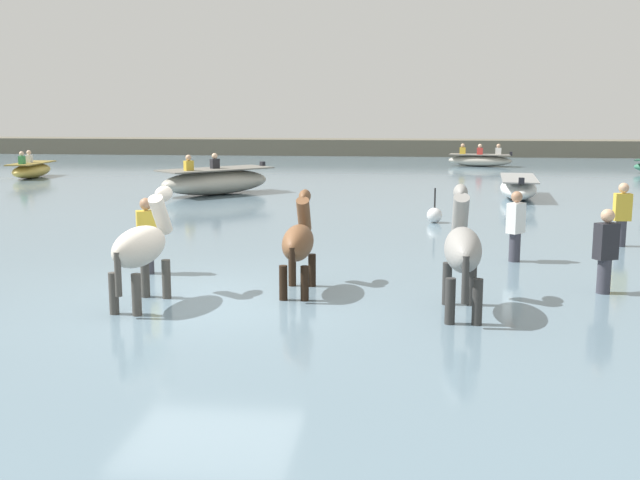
# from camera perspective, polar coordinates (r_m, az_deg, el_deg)

# --- Properties ---
(ground_plane) EXTENTS (120.00, 120.00, 0.00)m
(ground_plane) POSITION_cam_1_polar(r_m,az_deg,el_deg) (11.27, -8.24, -6.28)
(ground_plane) COLOR #666051
(water_surface) EXTENTS (90.00, 90.00, 0.37)m
(water_surface) POSITION_cam_1_polar(r_m,az_deg,el_deg) (20.86, -1.38, 1.78)
(water_surface) COLOR slate
(water_surface) RESTS_ON ground
(horse_lead_grey) EXTENTS (0.50, 1.85, 2.02)m
(horse_lead_grey) POSITION_cam_1_polar(r_m,az_deg,el_deg) (10.45, 10.45, -0.87)
(horse_lead_grey) COLOR gray
(horse_lead_grey) RESTS_ON ground
(horse_trailing_bay) EXTENTS (0.44, 1.67, 1.83)m
(horse_trailing_bay) POSITION_cam_1_polar(r_m,az_deg,el_deg) (11.46, -1.58, -0.35)
(horse_trailing_bay) COLOR brown
(horse_trailing_bay) RESTS_ON ground
(horse_flank_pinto) EXTENTS (0.62, 1.81, 1.96)m
(horse_flank_pinto) POSITION_cam_1_polar(r_m,az_deg,el_deg) (10.99, -12.99, -0.64)
(horse_flank_pinto) COLOR beige
(horse_flank_pinto) RESTS_ON ground
(boat_near_port) EXTENTS (1.38, 3.51, 0.76)m
(boat_near_port) POSITION_cam_1_polar(r_m,az_deg,el_deg) (24.16, 14.42, 3.75)
(boat_near_port) COLOR silver
(boat_near_port) RESTS_ON water_surface
(boat_distant_east) EXTENTS (3.63, 3.64, 1.30)m
(boat_distant_east) POSITION_cam_1_polar(r_m,az_deg,el_deg) (24.58, -7.70, 4.31)
(boat_distant_east) COLOR #B2AD9E
(boat_distant_east) RESTS_ON water_surface
(boat_far_offshore) EXTENTS (1.09, 2.70, 1.06)m
(boat_far_offshore) POSITION_cam_1_polar(r_m,az_deg,el_deg) (32.14, -20.51, 4.87)
(boat_far_offshore) COLOR gold
(boat_far_offshore) RESTS_ON water_surface
(boat_near_starboard) EXTENTS (3.01, 1.48, 1.04)m
(boat_near_starboard) POSITION_cam_1_polar(r_m,az_deg,el_deg) (36.57, 11.72, 5.80)
(boat_near_starboard) COLOR #B2AD9E
(boat_near_starboard) RESTS_ON water_surface
(person_spectator_far) EXTENTS (0.36, 0.37, 1.63)m
(person_spectator_far) POSITION_cam_1_polar(r_m,az_deg,el_deg) (14.20, 14.20, 0.45)
(person_spectator_far) COLOR #383842
(person_spectator_far) RESTS_ON ground
(person_onlooker_right) EXTENTS (0.37, 0.32, 1.63)m
(person_onlooker_right) POSITION_cam_1_polar(r_m,az_deg,el_deg) (13.09, -12.62, -0.26)
(person_onlooker_right) COLOR #383842
(person_onlooker_right) RESTS_ON ground
(person_wading_mid) EXTENTS (0.38, 0.32, 1.63)m
(person_wading_mid) POSITION_cam_1_polar(r_m,az_deg,el_deg) (12.17, 20.27, -1.39)
(person_wading_mid) COLOR #383842
(person_wading_mid) RESTS_ON ground
(person_onlooker_left) EXTENTS (0.33, 0.21, 1.63)m
(person_onlooker_left) POSITION_cam_1_polar(r_m,az_deg,el_deg) (16.38, 21.35, 1.30)
(person_onlooker_left) COLOR #383842
(person_onlooker_left) RESTS_ON ground
(channel_buoy) EXTENTS (0.36, 0.36, 0.83)m
(channel_buoy) POSITION_cam_1_polar(r_m,az_deg,el_deg) (18.62, 8.44, 1.84)
(channel_buoy) COLOR silver
(channel_buoy) RESTS_ON water_surface
(far_shoreline) EXTENTS (80.00, 2.40, 1.27)m
(far_shoreline) POSITION_cam_1_polar(r_m,az_deg,el_deg) (44.23, 2.74, 6.62)
(far_shoreline) COLOR #605B4C
(far_shoreline) RESTS_ON ground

